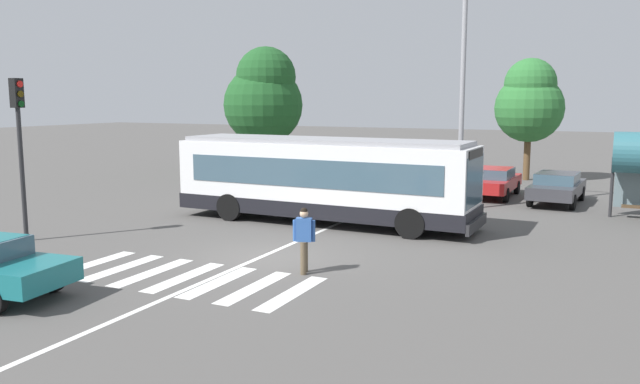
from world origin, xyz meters
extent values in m
plane|color=#514F4C|center=(0.00, 0.00, 0.00)|extent=(160.00, 160.00, 0.00)
cylinder|color=black|center=(3.02, 6.48, 0.50)|extent=(1.00, 0.31, 1.00)
cylinder|color=black|center=(2.99, 4.13, 0.50)|extent=(1.00, 0.31, 1.00)
cylinder|color=black|center=(-3.95, 6.58, 0.50)|extent=(1.00, 0.31, 1.00)
cylinder|color=black|center=(-3.98, 4.23, 0.50)|extent=(1.00, 0.31, 1.00)
cube|color=white|center=(-0.70, 5.36, 1.62)|extent=(10.92, 2.70, 2.55)
cube|color=black|center=(-0.70, 5.36, 0.62)|extent=(11.03, 2.73, 0.55)
cube|color=#3D5666|center=(-0.70, 5.36, 1.93)|extent=(9.62, 2.73, 0.96)
cube|color=#3D5666|center=(4.74, 5.28, 1.83)|extent=(0.07, 2.24, 1.63)
cube|color=black|center=(4.74, 5.28, 2.72)|extent=(0.09, 1.94, 0.28)
cube|color=#99999E|center=(-0.70, 5.36, 2.98)|extent=(10.48, 2.49, 0.16)
cube|color=#28282B|center=(4.85, 5.28, 0.43)|extent=(0.16, 2.55, 0.36)
cylinder|color=brown|center=(1.72, -0.89, 0.42)|extent=(0.16, 0.16, 0.85)
cylinder|color=brown|center=(1.80, -1.13, 0.42)|extent=(0.16, 0.16, 0.85)
cube|color=#2D569E|center=(1.76, -1.01, 1.15)|extent=(0.46, 0.37, 0.60)
cylinder|color=#2D569E|center=(1.53, -1.09, 1.12)|extent=(0.10, 0.10, 0.55)
cylinder|color=#2D569E|center=(1.99, -0.93, 1.12)|extent=(0.10, 0.10, 0.55)
sphere|color=tan|center=(1.76, -1.01, 1.56)|extent=(0.22, 0.22, 0.22)
sphere|color=black|center=(1.76, -1.01, 1.63)|extent=(0.19, 0.19, 0.19)
cylinder|color=black|center=(-2.80, -4.96, 0.32)|extent=(0.66, 0.27, 0.64)
cylinder|color=black|center=(-5.26, 15.05, 0.32)|extent=(0.22, 0.65, 0.64)
cylinder|color=black|center=(-3.58, 15.00, 0.32)|extent=(0.22, 0.65, 0.64)
cylinder|color=black|center=(-5.35, 12.26, 0.32)|extent=(0.22, 0.65, 0.64)
cylinder|color=black|center=(-3.68, 12.21, 0.32)|extent=(0.22, 0.65, 0.64)
cube|color=white|center=(-4.47, 13.63, 0.64)|extent=(1.97, 4.56, 0.52)
cube|color=#3D5666|center=(-4.47, 13.54, 1.12)|extent=(1.67, 2.21, 0.44)
cube|color=white|center=(-4.47, 13.54, 1.30)|extent=(1.59, 2.03, 0.09)
cylinder|color=black|center=(-2.54, 15.14, 0.32)|extent=(0.20, 0.64, 0.64)
cylinder|color=black|center=(-0.87, 15.13, 0.32)|extent=(0.20, 0.64, 0.64)
cylinder|color=black|center=(-2.56, 12.35, 0.32)|extent=(0.20, 0.64, 0.64)
cylinder|color=black|center=(-0.88, 12.34, 0.32)|extent=(0.20, 0.64, 0.64)
cube|color=#B7BABF|center=(-1.71, 13.74, 0.64)|extent=(1.85, 4.51, 0.52)
cube|color=#3D5666|center=(-1.71, 13.65, 1.12)|extent=(1.61, 2.17, 0.44)
cube|color=#B7BABF|center=(-1.71, 13.65, 1.30)|extent=(1.54, 1.99, 0.09)
cylinder|color=black|center=(0.32, 15.20, 0.32)|extent=(0.25, 0.65, 0.64)
cylinder|color=black|center=(1.99, 15.07, 0.32)|extent=(0.25, 0.65, 0.64)
cylinder|color=black|center=(0.10, 12.42, 0.32)|extent=(0.25, 0.65, 0.64)
cylinder|color=black|center=(1.77, 12.29, 0.32)|extent=(0.25, 0.65, 0.64)
cube|color=#C6B793|center=(1.04, 13.74, 0.64)|extent=(2.17, 4.63, 0.52)
cube|color=#3D5666|center=(1.04, 13.65, 1.12)|extent=(1.77, 2.28, 0.44)
cube|color=#C6B793|center=(1.04, 13.65, 1.30)|extent=(1.68, 2.09, 0.09)
cylinder|color=black|center=(2.92, 15.69, 0.32)|extent=(0.21, 0.64, 0.64)
cylinder|color=black|center=(4.59, 15.66, 0.32)|extent=(0.21, 0.64, 0.64)
cylinder|color=black|center=(2.87, 12.90, 0.32)|extent=(0.21, 0.64, 0.64)
cylinder|color=black|center=(4.54, 12.87, 0.32)|extent=(0.21, 0.64, 0.64)
cube|color=#AD1E1E|center=(3.73, 14.28, 0.64)|extent=(1.90, 4.53, 0.52)
cube|color=#3D5666|center=(3.73, 14.19, 1.12)|extent=(1.64, 2.19, 0.44)
cube|color=#AD1E1E|center=(3.73, 14.19, 1.30)|extent=(1.56, 2.01, 0.09)
cylinder|color=black|center=(5.81, 14.97, 0.32)|extent=(0.24, 0.65, 0.64)
cylinder|color=black|center=(7.48, 14.86, 0.32)|extent=(0.24, 0.65, 0.64)
cylinder|color=black|center=(5.64, 12.18, 0.32)|extent=(0.24, 0.65, 0.64)
cylinder|color=black|center=(7.31, 12.08, 0.32)|extent=(0.24, 0.65, 0.64)
cube|color=#38383D|center=(6.56, 13.52, 0.64)|extent=(2.10, 4.60, 0.52)
cube|color=#3D5666|center=(6.55, 13.43, 1.12)|extent=(1.73, 2.26, 0.44)
cube|color=#38383D|center=(6.55, 13.43, 1.30)|extent=(1.65, 2.07, 0.09)
cylinder|color=#28282B|center=(-7.92, -1.42, 2.09)|extent=(0.14, 0.14, 4.19)
cube|color=black|center=(-7.92, -1.42, 4.64)|extent=(0.28, 0.32, 0.90)
cylinder|color=red|center=(-7.75, -1.42, 4.91)|extent=(0.04, 0.20, 0.20)
cylinder|color=#463707|center=(-7.75, -1.42, 4.61)|extent=(0.04, 0.20, 0.20)
cylinder|color=#093B10|center=(-7.75, -1.42, 4.31)|extent=(0.04, 0.20, 0.20)
cylinder|color=#28282B|center=(8.71, 11.09, 1.15)|extent=(0.12, 0.12, 2.30)
cylinder|color=#939399|center=(3.15, 10.08, 5.20)|extent=(0.20, 0.20, 10.39)
cylinder|color=brown|center=(-11.03, 18.65, 1.20)|extent=(0.36, 0.36, 2.41)
sphere|color=#1E5123|center=(-11.03, 18.65, 4.10)|extent=(4.83, 4.83, 4.83)
sphere|color=#1E5123|center=(-10.73, 18.52, 5.79)|extent=(3.62, 3.62, 3.62)
cylinder|color=brown|center=(4.24, 21.38, 1.33)|extent=(0.36, 0.36, 2.66)
sphere|color=#2D7033|center=(4.24, 21.38, 3.96)|extent=(3.72, 3.72, 3.72)
sphere|color=#2D7033|center=(4.26, 21.25, 5.27)|extent=(2.79, 2.79, 2.79)
cube|color=silver|center=(-3.88, -2.65, 0.00)|extent=(0.45, 2.90, 0.01)
cube|color=silver|center=(-2.85, -2.65, 0.00)|extent=(0.45, 2.90, 0.01)
cube|color=silver|center=(-1.83, -2.65, 0.00)|extent=(0.45, 2.90, 0.01)
cube|color=silver|center=(-0.80, -2.65, 0.00)|extent=(0.45, 2.90, 0.01)
cube|color=silver|center=(0.23, -2.65, 0.00)|extent=(0.45, 2.90, 0.01)
cube|color=silver|center=(1.26, -2.65, 0.00)|extent=(0.45, 2.90, 0.01)
cube|color=silver|center=(2.29, -2.65, 0.00)|extent=(0.45, 2.90, 0.01)
cube|color=silver|center=(-0.11, 2.00, 0.00)|extent=(0.16, 24.00, 0.01)
camera|label=1|loc=(8.97, -15.16, 4.44)|focal=35.61mm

